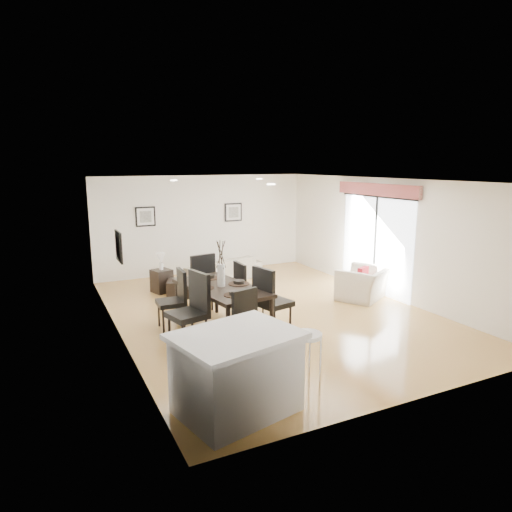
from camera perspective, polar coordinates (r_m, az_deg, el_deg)
name	(u,v)px	position (r m, az deg, el deg)	size (l,w,h in m)	color
ground	(269,312)	(9.52, 1.66, -7.01)	(8.00, 8.00, 0.00)	tan
wall_back	(203,224)	(12.81, -6.61, 3.95)	(6.00, 0.04, 2.70)	white
wall_front	(419,301)	(6.02, 19.68, -5.35)	(6.00, 0.04, 2.70)	white
wall_left	(116,262)	(8.25, -17.09, -0.70)	(0.04, 8.00, 2.70)	white
wall_right	(385,238)	(10.87, 15.88, 2.23)	(0.04, 8.00, 2.70)	white
ceiling	(270,180)	(9.03, 1.76, 9.46)	(6.00, 8.00, 0.02)	white
sofa	(224,269)	(12.03, -4.02, -1.60)	(2.03, 0.79, 0.59)	#A19882
armchair	(363,284)	(10.58, 13.25, -3.37)	(1.11, 0.97, 0.72)	silver
courtyard_plant_a	(501,280)	(12.32, 28.28, -2.66)	(0.53, 0.46, 0.59)	#3C6129
courtyard_plant_b	(422,259)	(13.70, 20.09, -0.33)	(0.42, 0.42, 0.74)	#3C6129
dining_table	(221,291)	(8.32, -4.35, -4.34)	(1.32, 2.15, 0.84)	black
dining_chair_wnear	(193,306)	(7.68, -7.91, -6.18)	(0.68, 0.68, 1.26)	black
dining_chair_wfar	(176,296)	(8.60, -10.00, -4.93)	(0.51, 0.51, 1.10)	black
dining_chair_enear	(269,297)	(8.16, 1.65, -5.13)	(0.66, 0.66, 1.23)	black
dining_chair_efar	(245,287)	(9.07, -1.32, -3.84)	(0.50, 0.50, 1.11)	black
dining_chair_head	(250,320)	(7.26, -0.82, -7.99)	(0.59, 0.59, 1.08)	black
dining_chair_foot	(200,279)	(9.47, -7.00, -2.89)	(0.64, 0.64, 1.22)	black
vase	(221,267)	(8.21, -4.39, -1.43)	(1.09, 1.67, 0.85)	white
coffee_table	(188,288)	(10.69, -8.45, -3.97)	(0.95, 0.57, 0.38)	black
side_table	(162,281)	(11.09, -11.70, -3.07)	(0.41, 0.41, 0.55)	black
table_lamp	(161,259)	(10.97, -11.81, -0.39)	(0.21, 0.21, 0.40)	white
cushion	(363,275)	(10.39, 13.23, -2.33)	(0.36, 0.11, 0.36)	maroon
kitchen_island	(237,372)	(5.76, -2.44, -14.32)	(1.67, 1.42, 1.02)	silver
bar_stool	(307,342)	(6.11, 6.42, -10.62)	(0.39, 0.39, 0.85)	white
framed_print_back_left	(145,217)	(12.32, -13.65, 4.81)	(0.52, 0.04, 0.52)	black
framed_print_back_right	(233,212)	(13.07, -2.85, 5.49)	(0.52, 0.04, 0.52)	black
framed_print_left_wall	(119,247)	(8.01, -16.78, 1.14)	(0.04, 0.52, 0.52)	black
sliding_door	(376,223)	(11.02, 14.77, 4.07)	(0.12, 2.70, 2.57)	white
courtyard	(452,240)	(13.78, 23.28, 1.83)	(6.00, 6.00, 2.00)	gray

